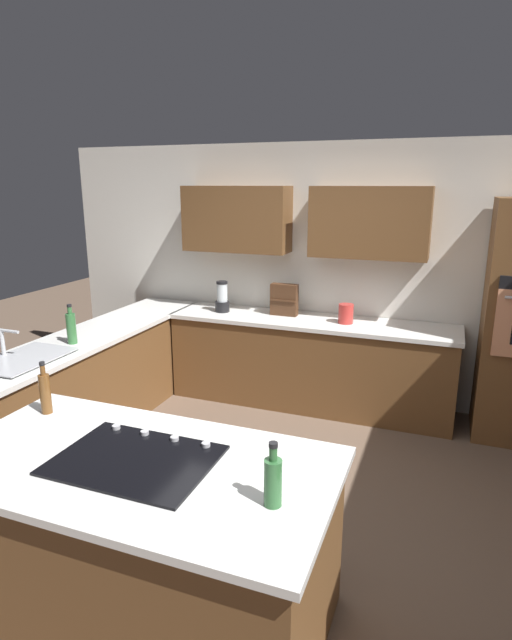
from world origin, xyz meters
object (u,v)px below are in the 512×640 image
(sink_unit, at_px, (24,358))
(dish_soap_bottle, at_px, (71,327))
(blender, at_px, (222,299))
(second_bottle, at_px, (273,480))
(spice_rack, at_px, (284,300))
(cooktop, at_px, (135,459))
(oil_bottle, at_px, (45,392))
(kettle, at_px, (346,314))

(sink_unit, xyz_separation_m, dish_soap_bottle, (-0.06, -0.48, 0.12))
(blender, height_order, second_bottle, blender)
(spice_rack, bearing_deg, sink_unit, 54.81)
(blender, height_order, dish_soap_bottle, dish_soap_bottle)
(second_bottle, bearing_deg, cooktop, -7.50)
(sink_unit, bearing_deg, blender, -111.90)
(cooktop, relative_size, dish_soap_bottle, 2.26)
(sink_unit, bearing_deg, dish_soap_bottle, -96.95)
(dish_soap_bottle, height_order, oil_bottle, dish_soap_bottle)
(kettle, distance_m, second_bottle, 2.99)
(second_bottle, bearing_deg, oil_bottle, -13.70)
(kettle, relative_size, oil_bottle, 0.59)
(sink_unit, relative_size, second_bottle, 2.44)
(second_bottle, bearing_deg, spice_rack, -73.07)
(oil_bottle, bearing_deg, sink_unit, -38.68)
(sink_unit, height_order, spice_rack, spice_rack)
(sink_unit, height_order, oil_bottle, oil_bottle)
(cooktop, bearing_deg, oil_bottle, -19.23)
(sink_unit, distance_m, dish_soap_bottle, 0.50)
(sink_unit, xyz_separation_m, oil_bottle, (-0.84, 0.67, 0.11))
(spice_rack, bearing_deg, dish_soap_bottle, 48.45)
(blender, bearing_deg, sink_unit, 68.10)
(dish_soap_bottle, bearing_deg, cooktop, 137.71)
(dish_soap_bottle, bearing_deg, second_bottle, 146.56)
(sink_unit, distance_m, spice_rack, 2.48)
(blender, bearing_deg, kettle, 180.00)
(cooktop, xyz_separation_m, second_bottle, (-0.74, 0.10, 0.11))
(blender, height_order, spice_rack, same)
(spice_rack, bearing_deg, oil_bottle, 77.59)
(cooktop, bearing_deg, blender, -73.65)
(cooktop, xyz_separation_m, dish_soap_bottle, (1.57, -1.42, 0.13))
(sink_unit, relative_size, spice_rack, 2.17)
(sink_unit, relative_size, cooktop, 0.92)
(oil_bottle, bearing_deg, blender, -88.74)
(blender, relative_size, oil_bottle, 1.02)
(dish_soap_bottle, bearing_deg, oil_bottle, 124.07)
(cooktop, relative_size, blender, 2.36)
(kettle, relative_size, dish_soap_bottle, 0.56)
(oil_bottle, height_order, second_bottle, oil_bottle)
(cooktop, distance_m, spice_rack, 2.98)
(kettle, bearing_deg, second_bottle, 95.44)
(spice_rack, bearing_deg, kettle, 172.19)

